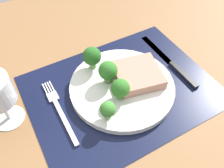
# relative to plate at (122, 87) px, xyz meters

# --- Properties ---
(ground_plane) EXTENTS (1.40, 1.10, 0.03)m
(ground_plane) POSITION_rel_plate_xyz_m (0.00, 0.00, -0.03)
(ground_plane) COLOR brown
(placemat) EXTENTS (0.44, 0.34, 0.00)m
(placemat) POSITION_rel_plate_xyz_m (0.00, 0.00, -0.01)
(placemat) COLOR black
(placemat) RESTS_ON ground_plane
(plate) EXTENTS (0.25, 0.25, 0.02)m
(plate) POSITION_rel_plate_xyz_m (0.00, 0.00, 0.00)
(plate) COLOR silver
(plate) RESTS_ON placemat
(steak) EXTENTS (0.13, 0.13, 0.02)m
(steak) POSITION_rel_plate_xyz_m (0.04, -0.00, 0.02)
(steak) COLOR tan
(steak) RESTS_ON plate
(broccoli_back_left) EXTENTS (0.05, 0.05, 0.06)m
(broccoli_back_left) POSITION_rel_plate_xyz_m (-0.02, 0.03, 0.04)
(broccoli_back_left) COLOR #5B8942
(broccoli_back_left) RESTS_ON plate
(broccoli_center) EXTENTS (0.03, 0.03, 0.05)m
(broccoli_center) POSITION_rel_plate_xyz_m (-0.07, -0.06, 0.04)
(broccoli_center) COLOR #6B994C
(broccoli_center) RESTS_ON plate
(broccoli_near_steak) EXTENTS (0.04, 0.04, 0.05)m
(broccoli_near_steak) POSITION_rel_plate_xyz_m (-0.02, -0.03, 0.04)
(broccoli_near_steak) COLOR #5B8942
(broccoli_near_steak) RESTS_ON plate
(broccoli_near_fork) EXTENTS (0.05, 0.05, 0.06)m
(broccoli_near_fork) POSITION_rel_plate_xyz_m (-0.03, 0.09, 0.04)
(broccoli_near_fork) COLOR #6B994C
(broccoli_near_fork) RESTS_ON plate
(fork) EXTENTS (0.02, 0.19, 0.01)m
(fork) POSITION_rel_plate_xyz_m (-0.16, 0.01, -0.01)
(fork) COLOR silver
(fork) RESTS_ON placemat
(knife) EXTENTS (0.02, 0.23, 0.01)m
(knife) POSITION_rel_plate_xyz_m (0.16, 0.01, -0.00)
(knife) COLOR black
(knife) RESTS_ON placemat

